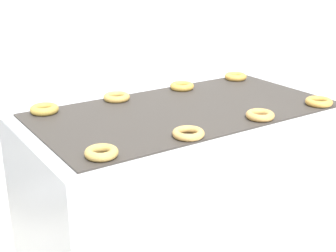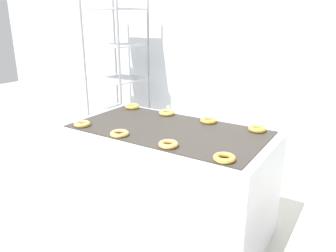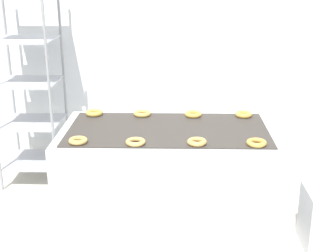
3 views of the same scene
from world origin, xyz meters
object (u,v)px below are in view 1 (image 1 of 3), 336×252
Objects in this scene: donut_far_midright at (182,86)px; donut_far_right at (236,77)px; donut_near_left at (101,153)px; donut_near_right at (319,102)px; fryer_machine at (184,187)px; donut_near_midright at (260,115)px; donut_far_midleft at (117,97)px; donut_near_midleft at (188,133)px; donut_far_left at (44,109)px.

donut_far_right is at bearing 0.35° from donut_far_midright.
donut_near_left is 0.94× the size of donut_near_right.
donut_near_midright is at bearing -57.29° from fryer_machine.
donut_far_midleft is at bearing 58.07° from donut_near_left.
donut_near_right is at bearing -0.01° from donut_near_midleft.
donut_far_left is 0.78m from donut_far_midright.
fryer_machine is 12.44× the size of donut_near_left.
donut_near_right is at bearing -1.00° from donut_near_midright.
donut_far_left is 1.17m from donut_far_right.
donut_far_midleft is (0.38, -0.00, -0.00)m from donut_far_left.
donut_near_left is 1.18m from donut_near_right.
donut_far_left reaches higher than donut_near_midleft.
donut_far_right reaches higher than donut_near_midright.
donut_far_midright is (0.78, 0.60, 0.00)m from donut_near_left.
donut_far_midleft is at bearing -0.41° from donut_far_left.
donut_near_midright is 0.74m from donut_far_midleft.
donut_near_midright is 0.97× the size of donut_near_right.
donut_far_right is at bearing 90.39° from donut_near_right.
donut_near_midleft is at bearing -1.64° from donut_near_left.
donut_near_left is (-0.59, -0.30, 0.44)m from fryer_machine.
donut_far_midright is (0.19, 0.30, 0.44)m from fryer_machine.
donut_far_midright reaches higher than donut_near_right.
donut_near_right and donut_far_midleft have the same top height.
donut_near_right is (0.59, -0.31, 0.44)m from fryer_machine.
donut_far_left is 1.02× the size of donut_far_right.
donut_far_left is 0.99× the size of donut_far_midleft.
donut_far_right is (1.17, -0.01, -0.00)m from donut_far_left.
donut_near_left and donut_far_midleft have the same top height.
donut_far_midright is at bearing -1.54° from donut_far_midleft.
donut_far_right reaches higher than donut_near_left.
donut_near_midleft is 0.41m from donut_near_midright.
donut_far_midright is 0.39m from donut_far_right.
donut_near_midright is at bearing -0.32° from donut_near_left.
donut_far_left is (-1.18, 0.63, 0.00)m from donut_near_right.
fryer_machine is at bearing -27.93° from donut_far_left.
donut_far_left is (0.00, 0.62, 0.00)m from donut_near_left.
donut_far_midleft is (-0.80, 0.62, 0.00)m from donut_near_right.
donut_near_midright reaches higher than fryer_machine.
fryer_machine is 11.71× the size of donut_near_right.
donut_far_midleft is (-0.00, 0.62, 0.00)m from donut_near_midleft.
donut_near_midleft is 1.00× the size of donut_far_midright.
donut_far_midright is (0.78, -0.01, -0.00)m from donut_far_left.
donut_near_midright is 0.96× the size of donut_far_midleft.
donut_near_right is (0.39, -0.01, -0.00)m from donut_near_midright.
fryer_machine is 11.71× the size of donut_far_left.
donut_far_right reaches higher than donut_near_midleft.
donut_near_midright is 0.61m from donut_far_midright.
donut_near_midright is at bearing 179.00° from donut_near_right.
donut_far_midright is at bearing 37.57° from donut_near_left.
donut_far_right is at bearing 57.57° from donut_near_midright.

